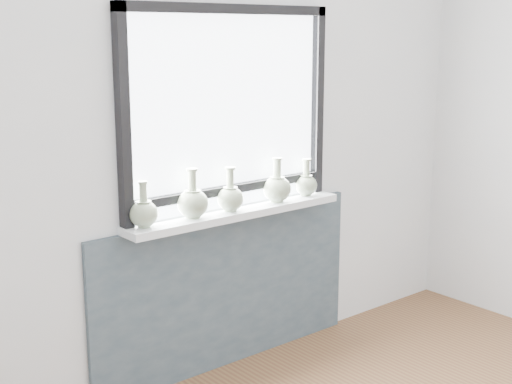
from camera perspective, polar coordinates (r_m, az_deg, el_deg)
back_wall at (r=3.76m, az=-2.53°, el=4.84°), size 3.60×0.02×2.60m
apron_panel at (r=3.95m, az=-2.14°, el=-7.82°), size 1.70×0.03×0.86m
windowsill at (r=3.76m, az=-1.55°, el=-1.67°), size 1.32×0.18×0.04m
window at (r=3.71m, az=-2.21°, el=6.94°), size 1.30×0.06×1.05m
vase_a at (r=3.44m, az=-8.97°, el=-1.61°), size 0.14×0.14×0.22m
vase_b at (r=3.57m, az=-5.09°, el=-0.79°), size 0.16×0.16×0.25m
vase_c at (r=3.70m, az=-2.06°, el=-0.41°), size 0.14×0.14×0.23m
vase_d at (r=3.90m, az=1.69°, el=0.38°), size 0.16×0.16×0.25m
vase_e at (r=4.07m, az=4.03°, el=0.68°), size 0.13×0.13×0.21m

